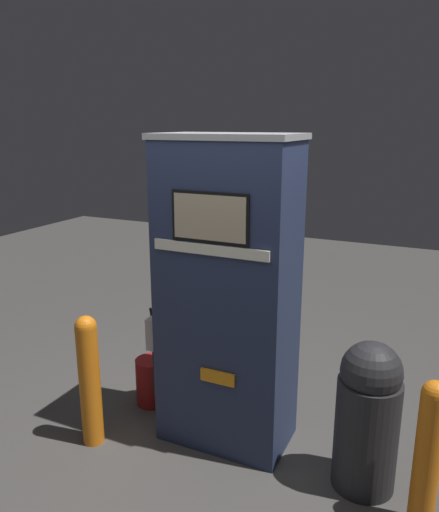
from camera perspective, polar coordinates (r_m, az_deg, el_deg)
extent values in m
plane|color=#423F3D|center=(3.78, -0.94, -21.80)|extent=(14.00, 14.00, 0.00)
cube|color=#232D4C|center=(3.68, 0.92, -12.40)|extent=(0.90, 0.54, 1.13)
cube|color=#232D4C|center=(3.33, 0.99, 4.33)|extent=(0.90, 0.54, 1.02)
cube|color=#99999E|center=(3.27, 1.04, 13.53)|extent=(0.93, 0.57, 0.04)
cube|color=black|center=(3.07, -1.12, 4.41)|extent=(0.52, 0.01, 0.32)
cube|color=tan|center=(3.07, -1.18, 4.39)|extent=(0.49, 0.01, 0.28)
cube|color=silver|center=(3.11, -1.14, 0.72)|extent=(0.80, 0.02, 0.07)
cube|color=orange|center=(3.41, -0.22, -13.70)|extent=(0.25, 0.02, 0.09)
cube|color=#99999E|center=(3.71, -6.85, -8.40)|extent=(0.09, 0.24, 0.23)
cylinder|color=black|center=(3.78, -7.37, -12.99)|extent=(0.03, 0.03, 0.36)
cylinder|color=orange|center=(3.78, -14.58, -14.13)|extent=(0.15, 0.15, 0.90)
sphere|color=orange|center=(3.59, -15.06, -7.79)|extent=(0.15, 0.15, 0.15)
cylinder|color=#232326|center=(3.46, 16.39, -18.93)|extent=(0.40, 0.40, 0.74)
sphere|color=#232326|center=(3.24, 16.97, -12.53)|extent=(0.38, 0.38, 0.38)
cylinder|color=orange|center=(3.23, 22.61, -20.91)|extent=(0.15, 0.15, 0.86)
sphere|color=orange|center=(3.01, 23.44, -14.24)|extent=(0.15, 0.15, 0.15)
cylinder|color=maroon|center=(4.29, -7.67, -13.97)|extent=(0.27, 0.27, 0.39)
cylinder|color=black|center=(4.08, -7.39, -8.93)|extent=(0.02, 0.12, 0.50)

